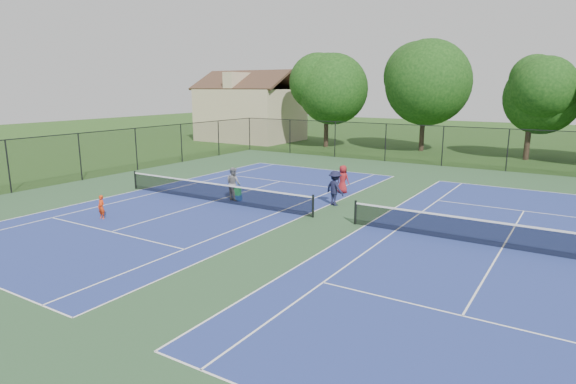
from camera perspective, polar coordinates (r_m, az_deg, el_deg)
The scene contains 15 objects.
ground at distance 21.60m, azimuth 5.40°, elevation -3.42°, with size 140.00×140.00×0.00m, color #234716.
court_pad at distance 21.60m, azimuth 5.40°, elevation -3.41°, with size 36.00×36.00×0.01m, color #2E522E.
tennis_court_left at distance 25.39m, azimuth -8.83°, elevation -0.90°, with size 12.00×23.83×1.07m.
tennis_court_right at distance 19.61m, azimuth 24.08°, elevation -5.83°, with size 12.00×23.83×1.07m.
perimeter_fence at distance 21.22m, azimuth 5.49°, elevation 0.74°, with size 36.08×36.08×3.02m.
tree_back_a at distance 48.08m, azimuth 4.63°, elevation 12.53°, with size 6.80×6.80×9.15m.
tree_back_b at distance 46.55m, azimuth 15.95°, elevation 12.80°, with size 7.60×7.60×10.03m.
tree_back_c at distance 43.82m, azimuth 27.01°, elevation 10.55°, with size 6.00×6.00×8.40m.
clapboard_house at distance 54.33m, azimuth -4.44°, elevation 9.40°, with size 10.80×8.10×7.65m.
child_player at distance 23.30m, azimuth -21.25°, elevation -1.68°, with size 0.40×0.26×1.09m, color red.
instructor at distance 25.43m, azimuth -6.47°, elevation 0.98°, with size 0.85×0.66×1.75m, color gray.
bystander_b at distance 24.22m, azimuth 5.58°, elevation 0.46°, with size 1.15×0.66×1.77m, color black.
bystander_c at distance 27.12m, azimuth 6.51°, elevation 1.51°, with size 0.77×0.50×1.58m, color maroon.
ball_crate at distance 25.39m, azimuth -6.00°, elevation -0.70°, with size 0.38×0.32×0.30m, color navy.
ball_hopper at distance 25.31m, azimuth -6.02°, elevation 0.06°, with size 0.34×0.28×0.39m, color green.
Camera 1 is at (9.29, -18.60, 5.85)m, focal length 30.00 mm.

